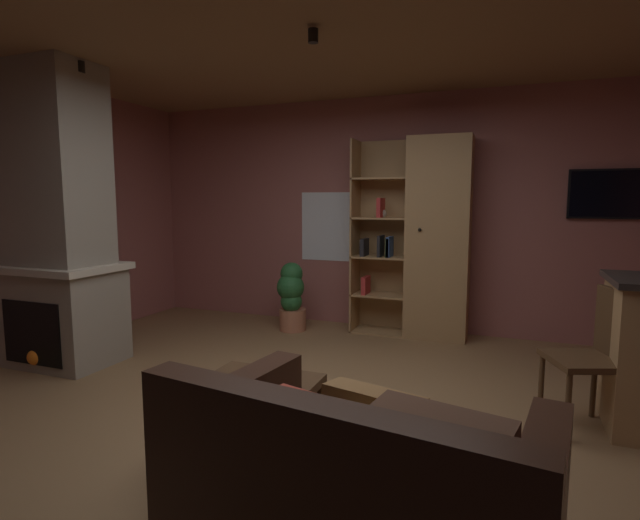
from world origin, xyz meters
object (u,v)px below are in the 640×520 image
table_book_0 (237,383)px  table_book_1 (236,380)px  potted_floor_plant (291,296)px  stone_fireplace (58,233)px  wall_mounted_tv (617,194)px  leather_couch (363,502)px  dining_chair (597,350)px  coffee_table (252,401)px  table_book_2 (253,378)px  bookshelf_cabinet (430,240)px

table_book_0 → table_book_1: bearing=-66.4°
table_book_0 → potted_floor_plant: (-0.92, 2.75, -0.08)m
stone_fireplace → wall_mounted_tv: size_ratio=3.06×
leather_couch → dining_chair: size_ratio=1.68×
coffee_table → table_book_0: size_ratio=5.88×
dining_chair → table_book_1: bearing=-146.4°
table_book_1 → table_book_2: bearing=4.8°
table_book_1 → potted_floor_plant: bearing=108.5°
stone_fireplace → table_book_0: stone_fireplace is taller
bookshelf_cabinet → leather_couch: size_ratio=1.39×
coffee_table → table_book_2: 0.17m
leather_couch → dining_chair: dining_chair is taller
bookshelf_cabinet → leather_couch: (0.30, -3.59, -0.75)m
bookshelf_cabinet → leather_couch: 3.68m
stone_fireplace → leather_couch: 3.72m
stone_fireplace → bookshelf_cabinet: size_ratio=1.24×
coffee_table → potted_floor_plant: size_ratio=0.82×
table_book_1 → dining_chair: (1.90, 1.26, 0.01)m
coffee_table → table_book_1: bearing=-136.0°
wall_mounted_tv → table_book_1: bearing=-124.9°
leather_couch → table_book_1: bearing=150.0°
bookshelf_cabinet → leather_couch: bearing=-85.3°
leather_couch → table_book_1: 1.00m
bookshelf_cabinet → potted_floor_plant: bookshelf_cabinet is taller
bookshelf_cabinet → coffee_table: (-0.49, -3.04, -0.68)m
stone_fireplace → coffee_table: stone_fireplace is taller
potted_floor_plant → stone_fireplace: bearing=-130.3°
coffee_table → table_book_0: (-0.08, -0.03, 0.11)m
wall_mounted_tv → table_book_0: bearing=-125.3°
bookshelf_cabinet → dining_chair: size_ratio=2.33×
table_book_2 → wall_mounted_tv: size_ratio=0.14×
dining_chair → table_book_2: bearing=-145.1°
potted_floor_plant → wall_mounted_tv: 3.48m
leather_couch → table_book_1: size_ratio=12.47×
stone_fireplace → table_book_2: 2.80m
leather_couch → table_book_0: (-0.87, 0.52, 0.18)m
stone_fireplace → wall_mounted_tv: stone_fireplace is taller
stone_fireplace → table_book_1: size_ratio=21.39×
leather_couch → table_book_0: leather_couch is taller
leather_couch → wall_mounted_tv: bearing=69.0°
potted_floor_plant → wall_mounted_tv: wall_mounted_tv is taller
table_book_0 → wall_mounted_tv: (2.32, 3.28, 1.06)m
stone_fireplace → coffee_table: size_ratio=4.13×
bookshelf_cabinet → table_book_2: (-0.46, -3.09, -0.52)m
bookshelf_cabinet → coffee_table: size_ratio=3.34×
dining_chair → wall_mounted_tv: bearing=78.7°
coffee_table → table_book_1: table_book_1 is taller
coffee_table → wall_mounted_tv: size_ratio=0.74×
potted_floor_plant → table_book_2: bearing=-69.6°
table_book_0 → table_book_2: size_ratio=0.89×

